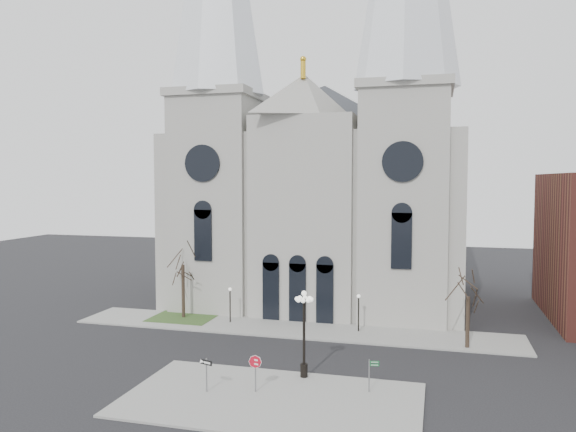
% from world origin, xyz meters
% --- Properties ---
extents(ground, '(160.00, 160.00, 0.00)m').
position_xyz_m(ground, '(0.00, 0.00, 0.00)').
color(ground, black).
rests_on(ground, ground).
extents(sidewalk_near, '(18.00, 10.00, 0.14)m').
position_xyz_m(sidewalk_near, '(3.00, -5.00, 0.07)').
color(sidewalk_near, gray).
rests_on(sidewalk_near, ground).
extents(sidewalk_far, '(40.00, 6.00, 0.14)m').
position_xyz_m(sidewalk_far, '(0.00, 11.00, 0.07)').
color(sidewalk_far, gray).
rests_on(sidewalk_far, ground).
extents(grass_patch, '(6.00, 5.00, 0.18)m').
position_xyz_m(grass_patch, '(-11.00, 12.00, 0.09)').
color(grass_patch, '#324B20').
rests_on(grass_patch, ground).
extents(cathedral, '(33.00, 26.66, 54.00)m').
position_xyz_m(cathedral, '(0.00, 22.86, 18.48)').
color(cathedral, '#9F9D94').
rests_on(cathedral, ground).
extents(tree_left, '(3.20, 3.20, 7.50)m').
position_xyz_m(tree_left, '(-11.00, 12.00, 5.58)').
color(tree_left, black).
rests_on(tree_left, ground).
extents(tree_right, '(3.20, 3.20, 6.00)m').
position_xyz_m(tree_right, '(15.00, 9.00, 4.47)').
color(tree_right, black).
rests_on(tree_right, ground).
extents(ped_lamp_left, '(0.32, 0.32, 3.26)m').
position_xyz_m(ped_lamp_left, '(-6.00, 11.50, 2.33)').
color(ped_lamp_left, black).
rests_on(ped_lamp_left, sidewalk_far).
extents(ped_lamp_right, '(0.32, 0.32, 3.26)m').
position_xyz_m(ped_lamp_right, '(6.00, 11.50, 2.33)').
color(ped_lamp_right, black).
rests_on(ped_lamp_right, sidewalk_far).
extents(stop_sign, '(0.82, 0.27, 2.35)m').
position_xyz_m(stop_sign, '(1.73, -4.25, 1.82)').
color(stop_sign, slate).
rests_on(stop_sign, sidewalk_near).
extents(globe_lamp, '(1.37, 1.37, 5.88)m').
position_xyz_m(globe_lamp, '(4.04, -0.87, 3.83)').
color(globe_lamp, black).
rests_on(globe_lamp, sidewalk_near).
extents(one_way_sign, '(0.90, 0.33, 2.13)m').
position_xyz_m(one_way_sign, '(-1.24, -5.03, 1.59)').
color(one_way_sign, slate).
rests_on(one_way_sign, sidewalk_near).
extents(street_name_sign, '(0.65, 0.19, 2.05)m').
position_xyz_m(street_name_sign, '(8.68, -2.39, 1.37)').
color(street_name_sign, slate).
rests_on(street_name_sign, sidewalk_near).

